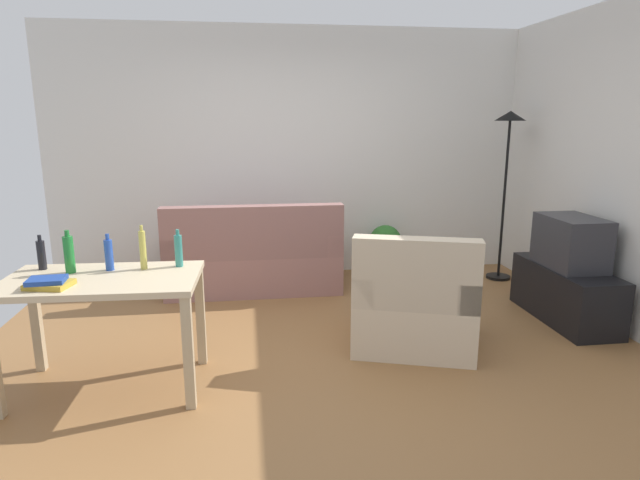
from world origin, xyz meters
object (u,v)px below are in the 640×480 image
(tv, at_px, (571,242))
(potted_plant, at_px, (385,246))
(desk, at_px, (103,294))
(bottle_squat, at_px, (143,250))
(couch, at_px, (254,260))
(bottle_green, at_px, (69,254))
(bottle_dark, at_px, (41,254))
(torchiere_lamp, at_px, (508,150))
(book_stack, at_px, (48,283))
(tv_stand, at_px, (565,293))
(armchair, at_px, (414,306))
(bottle_blue, at_px, (109,254))
(bottle_tall, at_px, (179,250))

(tv, bearing_deg, potted_plant, 38.01)
(desk, xyz_separation_m, bottle_squat, (0.23, 0.16, 0.24))
(couch, xyz_separation_m, bottle_green, (-1.20, -1.85, 0.58))
(couch, relative_size, bottle_dark, 7.50)
(torchiere_lamp, bearing_deg, desk, -151.57)
(book_stack, bearing_deg, tv_stand, 13.07)
(bottle_dark, bearing_deg, tv, 6.86)
(armchair, bearing_deg, bottle_green, 24.12)
(couch, distance_m, bottle_blue, 2.13)
(desk, relative_size, bottle_dark, 5.25)
(tv, height_order, desk, tv)
(tv_stand, height_order, torchiere_lamp, torchiere_lamp)
(torchiere_lamp, height_order, bottle_blue, torchiere_lamp)
(desk, bearing_deg, bottle_squat, 36.00)
(tv_stand, relative_size, tv, 1.83)
(bottle_tall, bearing_deg, torchiere_lamp, 29.22)
(bottle_dark, bearing_deg, bottle_blue, -10.25)
(torchiere_lamp, relative_size, bottle_green, 6.43)
(tv_stand, bearing_deg, book_stack, 103.07)
(armchair, relative_size, book_stack, 4.03)
(tv, relative_size, book_stack, 2.17)
(tv_stand, xyz_separation_m, armchair, (-1.48, -0.35, 0.08))
(bottle_dark, bearing_deg, armchair, 3.18)
(book_stack, bearing_deg, tv, 13.06)
(desk, distance_m, bottle_blue, 0.27)
(desk, height_order, potted_plant, desk)
(desk, bearing_deg, book_stack, -142.74)
(tv, xyz_separation_m, desk, (-3.67, -0.73, -0.05))
(tv, bearing_deg, bottle_blue, 98.93)
(tv_stand, relative_size, torchiere_lamp, 0.61)
(torchiere_lamp, bearing_deg, tv, -89.84)
(potted_plant, height_order, bottle_tall, bottle_tall)
(tv, xyz_separation_m, potted_plant, (-1.22, 1.56, -0.37))
(couch, distance_m, torchiere_lamp, 2.91)
(tv_stand, relative_size, potted_plant, 1.93)
(torchiere_lamp, relative_size, bottle_blue, 7.41)
(couch, distance_m, book_stack, 2.53)
(bottle_blue, xyz_separation_m, book_stack, (-0.27, -0.34, -0.08))
(armchair, height_order, bottle_green, bottle_green)
(desk, distance_m, bottle_squat, 0.37)
(couch, relative_size, tv, 2.92)
(tv, xyz_separation_m, armchair, (-1.49, -0.35, -0.38))
(potted_plant, relative_size, bottle_squat, 1.92)
(tv_stand, distance_m, potted_plant, 1.98)
(tv_stand, distance_m, bottle_blue, 3.75)
(torchiere_lamp, height_order, bottle_green, torchiere_lamp)
(bottle_dark, bearing_deg, torchiere_lamp, 23.09)
(tv_stand, xyz_separation_m, tv, (0.00, 0.00, 0.46))
(couch, height_order, torchiere_lamp, torchiere_lamp)
(bottle_tall, bearing_deg, bottle_green, -174.96)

